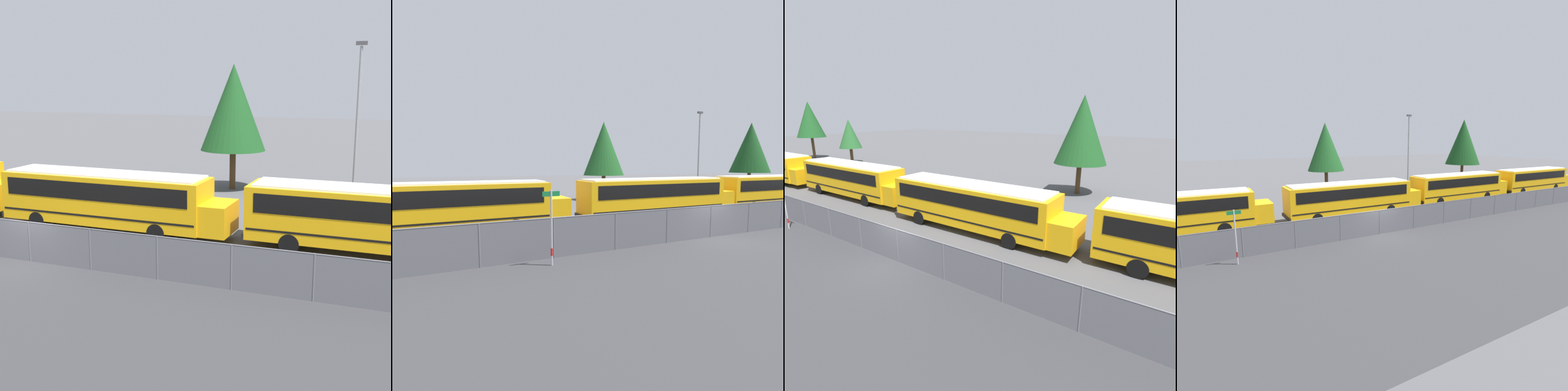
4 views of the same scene
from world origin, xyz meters
The scene contains 10 objects.
ground_plane centered at (0.00, 0.00, 0.00)m, with size 200.00×200.00×0.00m, color #4C4C4F.
road_strip centered at (0.00, -6.00, 0.00)m, with size 112.14×12.00×0.01m.
fence centered at (0.00, 0.00, 0.90)m, with size 78.21×0.07×1.77m.
school_bus_2 centered at (0.66, 5.66, 1.80)m, with size 12.49×2.55×3.03m.
school_bus_3 centered at (13.81, 6.21, 1.80)m, with size 12.49×2.55×3.03m.
school_bus_4 centered at (26.82, 6.11, 1.80)m, with size 12.49×2.55×3.03m.
street_sign centered at (-9.40, -0.90, 1.59)m, with size 0.70×0.09×3.00m.
light_pole centered at (12.03, 13.28, 5.25)m, with size 0.60×0.24×9.71m.
tree_1 centered at (25.50, 17.32, 6.35)m, with size 5.32×5.32×9.82m.
tree_3 centered at (3.16, 18.71, 5.79)m, with size 4.61×4.61×8.81m.
Camera 4 is at (-10.66, -17.99, 6.56)m, focal length 28.00 mm.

